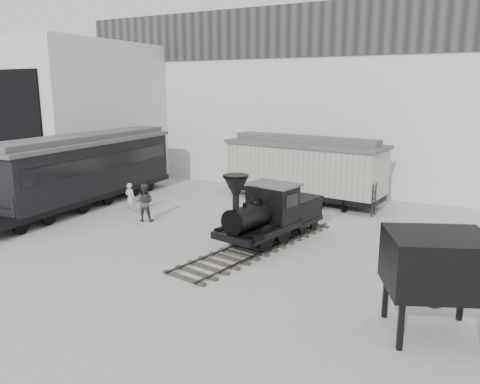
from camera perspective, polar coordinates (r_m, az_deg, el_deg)
The scene contains 9 objects.
ground at distance 16.99m, azimuth -5.75°, elevation -8.98°, with size 90.00×90.00×0.00m, color #9E9E9B.
north_wall at distance 29.49m, azimuth 10.38°, elevation 11.07°, with size 34.00×2.51×11.00m.
west_pavilion at distance 32.84m, azimuth -17.89°, elevation 8.95°, with size 7.00×12.11×9.00m.
locomotive at distance 18.99m, azimuth 3.44°, elevation -3.01°, with size 3.58×8.88×3.07m.
boxcar at distance 26.15m, azimuth 7.77°, elevation 2.99°, with size 9.25×3.96×3.67m.
passenger_coach at distance 26.42m, azimuth -18.35°, elevation 2.63°, with size 3.59×13.39×3.55m.
visitor_a at distance 24.09m, azimuth -13.22°, elevation -0.79°, with size 0.58×0.38×1.60m, color #BEBEBE.
visitor_b at distance 22.66m, azimuth -11.59°, elevation -1.25°, with size 0.89×0.69×1.82m, color #3E3E3F.
coal_hopper at distance 12.87m, azimuth 22.86°, elevation -8.79°, with size 3.05×2.81×2.69m.
Camera 1 is at (8.73, -13.18, 6.22)m, focal length 35.00 mm.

